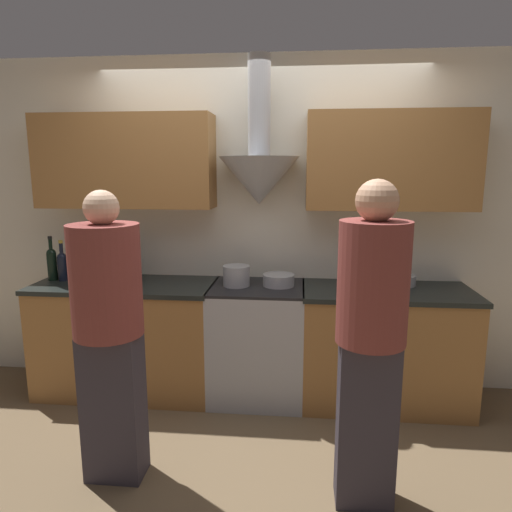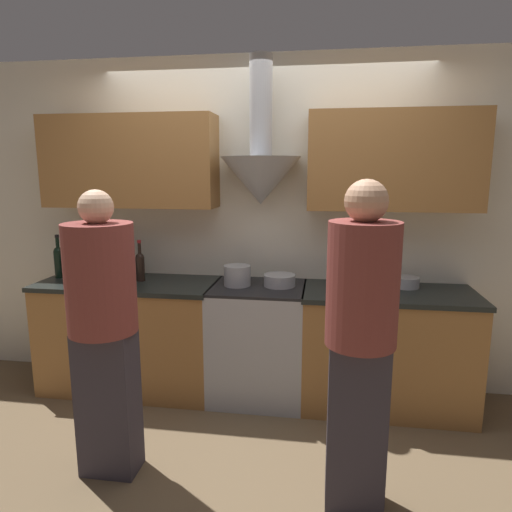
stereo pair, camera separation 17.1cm
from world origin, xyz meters
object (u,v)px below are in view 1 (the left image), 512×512
at_px(wine_bottle_6, 125,264).
at_px(mixing_bowl, 279,280).
at_px(person_foreground_right, 370,334).
at_px(wine_bottle_5, 112,265).
at_px(orange_fruit, 363,282).
at_px(stock_pot, 236,276).
at_px(wine_bottle_3, 87,265).
at_px(stove_range, 257,341).
at_px(wine_bottle_0, 52,262).
at_px(person_foreground_left, 109,327).
at_px(wine_bottle_2, 76,263).
at_px(wine_bottle_4, 99,265).
at_px(wine_bottle_7, 137,266).
at_px(saucepan, 402,280).
at_px(wine_bottle_1, 62,265).

height_order(wine_bottle_6, mixing_bowl, wine_bottle_6).
bearing_deg(person_foreground_right, mixing_bowl, 114.33).
relative_size(wine_bottle_5, wine_bottle_6, 1.02).
xyz_separation_m(mixing_bowl, person_foreground_right, (0.51, -1.13, 0.01)).
distance_m(wine_bottle_6, orange_fruit, 1.83).
height_order(wine_bottle_5, orange_fruit, wine_bottle_5).
height_order(stock_pot, mixing_bowl, stock_pot).
distance_m(wine_bottle_3, mixing_bowl, 1.51).
xyz_separation_m(stove_range, person_foreground_right, (0.67, -1.10, 0.49)).
relative_size(wine_bottle_0, person_foreground_left, 0.21).
distance_m(wine_bottle_2, orange_fruit, 2.22).
bearing_deg(wine_bottle_2, person_foreground_left, -56.04).
bearing_deg(person_foreground_left, wine_bottle_4, 116.52).
xyz_separation_m(stove_range, orange_fruit, (0.78, 0.05, 0.48)).
xyz_separation_m(wine_bottle_2, wine_bottle_6, (0.39, 0.01, -0.00)).
distance_m(person_foreground_left, person_foreground_right, 1.39).
xyz_separation_m(wine_bottle_0, wine_bottle_3, (0.28, -0.00, -0.01)).
relative_size(stove_range, wine_bottle_7, 2.72).
bearing_deg(saucepan, person_foreground_right, -108.69).
height_order(wine_bottle_0, wine_bottle_3, wine_bottle_0).
bearing_deg(wine_bottle_6, orange_fruit, -0.06).
distance_m(wine_bottle_4, wine_bottle_6, 0.20).
xyz_separation_m(wine_bottle_3, wine_bottle_5, (0.21, 0.01, 0.00)).
xyz_separation_m(wine_bottle_0, wine_bottle_7, (0.69, -0.01, -0.02)).
distance_m(wine_bottle_1, stock_pot, 1.38).
height_order(wine_bottle_2, wine_bottle_4, wine_bottle_2).
height_order(stove_range, wine_bottle_3, wine_bottle_3).
height_order(wine_bottle_0, wine_bottle_1, wine_bottle_0).
relative_size(wine_bottle_3, saucepan, 1.68).
distance_m(wine_bottle_0, orange_fruit, 2.42).
distance_m(wine_bottle_3, wine_bottle_6, 0.30).
relative_size(wine_bottle_2, stock_pot, 1.71).
distance_m(wine_bottle_1, person_foreground_right, 2.48).
relative_size(wine_bottle_7, person_foreground_left, 0.20).
bearing_deg(wine_bottle_1, stove_range, -1.19).
relative_size(stock_pot, person_foreground_right, 0.12).
height_order(stove_range, wine_bottle_2, wine_bottle_2).
height_order(wine_bottle_2, wine_bottle_5, wine_bottle_2).
bearing_deg(wine_bottle_1, person_foreground_right, -27.12).
xyz_separation_m(wine_bottle_1, saucepan, (2.63, 0.10, -0.09)).
distance_m(wine_bottle_5, saucepan, 2.23).
bearing_deg(person_foreground_left, wine_bottle_5, 111.58).
height_order(stock_pot, saucepan, stock_pot).
bearing_deg(stove_range, mixing_bowl, 12.06).
bearing_deg(mixing_bowl, stove_range, -167.94).
xyz_separation_m(wine_bottle_2, person_foreground_left, (0.72, -1.07, -0.12)).
height_order(wine_bottle_5, mixing_bowl, wine_bottle_5).
distance_m(wine_bottle_1, wine_bottle_6, 0.50).
height_order(wine_bottle_4, person_foreground_right, person_foreground_right).
relative_size(wine_bottle_4, orange_fruit, 3.78).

